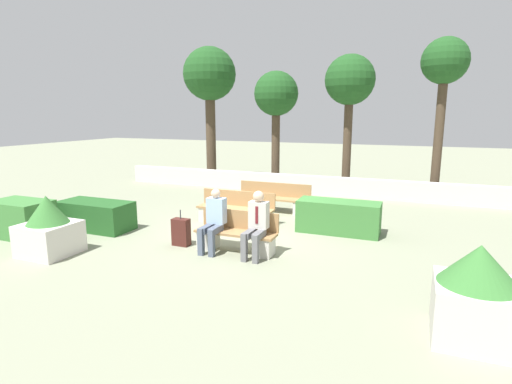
{
  "coord_description": "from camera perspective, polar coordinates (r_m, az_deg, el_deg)",
  "views": [
    {
      "loc": [
        3.78,
        -8.58,
        2.82
      ],
      "look_at": [
        0.13,
        0.5,
        0.9
      ],
      "focal_mm": 28.0,
      "sensor_mm": 36.0,
      "label": 1
    }
  ],
  "objects": [
    {
      "name": "hedge_block_near_left",
      "position": [
        9.8,
        11.69,
        -3.51
      ],
      "size": [
        1.94,
        0.74,
        0.77
      ],
      "color": "#3D7A38",
      "rests_on": "ground_plane"
    },
    {
      "name": "tree_leftmost",
      "position": [
        17.17,
        -6.64,
        15.93
      ],
      "size": [
        2.17,
        2.17,
        5.52
      ],
      "color": "#473828",
      "rests_on": "ground_plane"
    },
    {
      "name": "bench_left_side",
      "position": [
        10.41,
        -2.94,
        -2.76
      ],
      "size": [
        2.05,
        0.48,
        0.83
      ],
      "rotation": [
        0.0,
        0.0,
        -0.15
      ],
      "color": "#A37A4C",
      "rests_on": "ground_plane"
    },
    {
      "name": "tree_center_left",
      "position": [
        15.78,
        2.89,
        13.42
      ],
      "size": [
        1.7,
        1.7,
        4.44
      ],
      "color": "#473828",
      "rests_on": "ground_plane"
    },
    {
      "name": "person_seated_man",
      "position": [
        7.91,
        0.08,
        -4.21
      ],
      "size": [
        0.38,
        0.64,
        1.33
      ],
      "color": "slate",
      "rests_on": "ground_plane"
    },
    {
      "name": "planter_corner_right",
      "position": [
        5.81,
        28.96,
        -12.6
      ],
      "size": [
        0.98,
        0.98,
        1.25
      ],
      "color": "beige",
      "rests_on": "ground_plane"
    },
    {
      "name": "perimeter_wall",
      "position": [
        14.47,
        6.43,
        1.12
      ],
      "size": [
        14.43,
        0.3,
        0.66
      ],
      "color": "beige",
      "rests_on": "ground_plane"
    },
    {
      "name": "bench_right_side",
      "position": [
        11.64,
        2.42,
        -1.24
      ],
      "size": [
        2.18,
        0.49,
        0.83
      ],
      "rotation": [
        0.0,
        0.0,
        0.18
      ],
      "color": "#A37A4C",
      "rests_on": "ground_plane"
    },
    {
      "name": "ground_plane",
      "position": [
        9.79,
        -1.8,
        -5.65
      ],
      "size": [
        60.0,
        60.0,
        0.0
      ],
      "primitive_type": "plane",
      "color": "gray"
    },
    {
      "name": "bench_front",
      "position": [
        8.34,
        -2.85,
        -6.38
      ],
      "size": [
        1.73,
        0.48,
        0.83
      ],
      "color": "#A37A4C",
      "rests_on": "ground_plane"
    },
    {
      "name": "planter_corner_left",
      "position": [
        9.12,
        -27.5,
        -4.55
      ],
      "size": [
        0.98,
        0.98,
        1.22
      ],
      "color": "beige",
      "rests_on": "ground_plane"
    },
    {
      "name": "hedge_block_mid_left",
      "position": [
        10.8,
        -30.54,
        -3.29
      ],
      "size": [
        1.39,
        0.85,
        0.85
      ],
      "color": "#3D7A38",
      "rests_on": "ground_plane"
    },
    {
      "name": "suitcase",
      "position": [
        8.85,
        -10.65,
        -5.65
      ],
      "size": [
        0.37,
        0.21,
        0.79
      ],
      "color": "#471E19",
      "rests_on": "ground_plane"
    },
    {
      "name": "hedge_block_near_right",
      "position": [
        10.67,
        -21.92,
        -3.11
      ],
      "size": [
        1.85,
        0.84,
        0.7
      ],
      "color": "#235623",
      "rests_on": "ground_plane"
    },
    {
      "name": "tree_center_right",
      "position": [
        15.03,
        13.25,
        14.87
      ],
      "size": [
        1.77,
        1.77,
        4.89
      ],
      "color": "#473828",
      "rests_on": "ground_plane"
    },
    {
      "name": "tree_rightmost",
      "position": [
        14.74,
        25.33,
        15.67
      ],
      "size": [
        1.48,
        1.48,
        5.24
      ],
      "color": "#473828",
      "rests_on": "ground_plane"
    },
    {
      "name": "person_seated_woman",
      "position": [
        8.3,
        -6.06,
        -3.69
      ],
      "size": [
        0.38,
        0.64,
        1.3
      ],
      "color": "#515B70",
      "rests_on": "ground_plane"
    }
  ]
}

